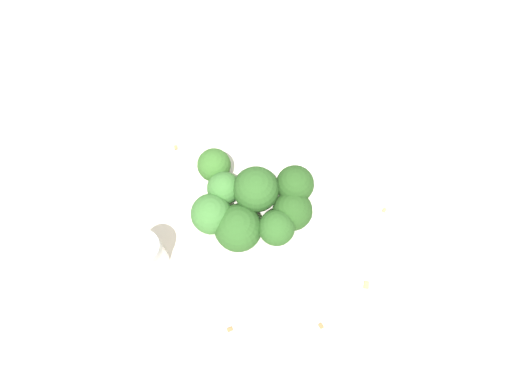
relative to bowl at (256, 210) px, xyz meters
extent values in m
plane|color=beige|center=(0.00, 0.00, -0.03)|extent=(3.00, 3.00, 0.00)
cylinder|color=silver|center=(0.00, 0.00, 0.00)|extent=(0.15, 0.15, 0.05)
cylinder|color=#7A9E5B|center=(0.04, -0.01, 0.04)|extent=(0.02, 0.02, 0.02)
sphere|color=#2D5B23|center=(0.04, -0.01, 0.05)|extent=(0.05, 0.05, 0.05)
cylinder|color=#7A9E5B|center=(0.00, 0.00, 0.04)|extent=(0.02, 0.02, 0.03)
sphere|color=#2D5B23|center=(0.00, 0.00, 0.07)|extent=(0.05, 0.05, 0.05)
cylinder|color=#7A9E5B|center=(-0.01, 0.04, 0.04)|extent=(0.01, 0.01, 0.03)
sphere|color=#28511E|center=(-0.01, 0.04, 0.06)|extent=(0.04, 0.04, 0.04)
cylinder|color=#8EB770|center=(-0.03, -0.05, 0.04)|extent=(0.02, 0.02, 0.03)
sphere|color=#386B28|center=(-0.03, -0.05, 0.06)|extent=(0.04, 0.04, 0.04)
cylinder|color=#84AD66|center=(0.04, 0.02, 0.04)|extent=(0.02, 0.02, 0.03)
sphere|color=#2D5B23|center=(0.04, 0.02, 0.06)|extent=(0.04, 0.04, 0.04)
cylinder|color=#8EB770|center=(0.00, -0.03, 0.04)|extent=(0.02, 0.02, 0.03)
sphere|color=#3D7533|center=(0.00, -0.03, 0.06)|extent=(0.03, 0.03, 0.03)
cylinder|color=#7A9E5B|center=(0.02, 0.04, 0.04)|extent=(0.02, 0.02, 0.02)
sphere|color=#28511E|center=(0.02, 0.04, 0.06)|extent=(0.04, 0.04, 0.04)
cylinder|color=#7A9E5B|center=(0.03, -0.04, 0.04)|extent=(0.02, 0.02, 0.02)
sphere|color=#3D7533|center=(0.03, -0.04, 0.06)|extent=(0.04, 0.04, 0.04)
cylinder|color=silver|center=(0.07, -0.11, 0.00)|extent=(0.03, 0.03, 0.06)
cylinder|color=#B7B7BC|center=(0.07, -0.11, 0.04)|extent=(0.04, 0.04, 0.02)
cube|color=olive|center=(0.13, -0.01, -0.02)|extent=(0.01, 0.01, 0.01)
cube|color=#AD7F4C|center=(-0.08, -0.11, -0.02)|extent=(0.01, 0.01, 0.01)
cube|color=olive|center=(0.12, 0.09, -0.02)|extent=(0.01, 0.01, 0.01)
cube|color=tan|center=(0.07, 0.13, -0.02)|extent=(0.01, 0.01, 0.01)
cube|color=tan|center=(-0.02, 0.15, -0.02)|extent=(0.01, 0.01, 0.01)
camera|label=1|loc=(0.18, 0.02, 0.54)|focal=35.00mm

